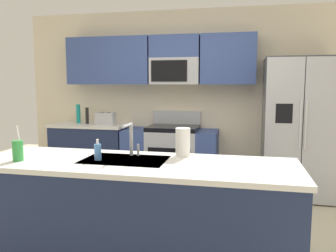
% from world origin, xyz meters
% --- Properties ---
extents(ground_plane, '(9.00, 9.00, 0.00)m').
position_xyz_m(ground_plane, '(0.00, 0.00, 0.00)').
color(ground_plane, beige).
rests_on(ground_plane, ground).
extents(kitchen_wall_unit, '(5.20, 0.43, 2.60)m').
position_xyz_m(kitchen_wall_unit, '(-0.14, 2.08, 1.47)').
color(kitchen_wall_unit, beige).
rests_on(kitchen_wall_unit, ground).
extents(back_counter, '(1.14, 0.63, 0.90)m').
position_xyz_m(back_counter, '(-1.49, 1.80, 0.45)').
color(back_counter, '#1E2A4D').
rests_on(back_counter, ground).
extents(range_oven, '(1.36, 0.61, 1.10)m').
position_xyz_m(range_oven, '(-0.23, 1.80, 0.44)').
color(range_oven, '#B7BABF').
rests_on(range_oven, ground).
extents(refrigerator, '(0.90, 0.76, 1.85)m').
position_xyz_m(refrigerator, '(1.50, 1.73, 0.93)').
color(refrigerator, '#4C4F54').
rests_on(refrigerator, ground).
extents(island_counter, '(2.54, 0.82, 0.90)m').
position_xyz_m(island_counter, '(-0.04, -0.50, 0.45)').
color(island_counter, '#1E2A4D').
rests_on(island_counter, ground).
extents(toaster, '(0.28, 0.16, 0.18)m').
position_xyz_m(toaster, '(-1.22, 1.75, 0.99)').
color(toaster, '#B7BABF').
rests_on(toaster, back_counter).
extents(pepper_mill, '(0.05, 0.05, 0.25)m').
position_xyz_m(pepper_mill, '(-1.54, 1.80, 1.02)').
color(pepper_mill, black).
rests_on(pepper_mill, back_counter).
extents(bottle_teal, '(0.06, 0.06, 0.29)m').
position_xyz_m(bottle_teal, '(-1.71, 1.84, 1.05)').
color(bottle_teal, teal).
rests_on(bottle_teal, back_counter).
extents(sink_faucet, '(0.09, 0.21, 0.28)m').
position_xyz_m(sink_faucet, '(-0.13, -0.31, 1.07)').
color(sink_faucet, '#B7BABF').
rests_on(sink_faucet, island_counter).
extents(drink_cup_green, '(0.08, 0.08, 0.28)m').
position_xyz_m(drink_cup_green, '(-0.96, -0.67, 0.98)').
color(drink_cup_green, green).
rests_on(drink_cup_green, island_counter).
extents(soap_dispenser, '(0.06, 0.06, 0.17)m').
position_xyz_m(soap_dispenser, '(-0.35, -0.52, 0.97)').
color(soap_dispenser, '#4C8CD8').
rests_on(soap_dispenser, island_counter).
extents(paper_towel_roll, '(0.12, 0.12, 0.24)m').
position_xyz_m(paper_towel_roll, '(0.30, -0.22, 1.02)').
color(paper_towel_roll, white).
rests_on(paper_towel_roll, island_counter).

